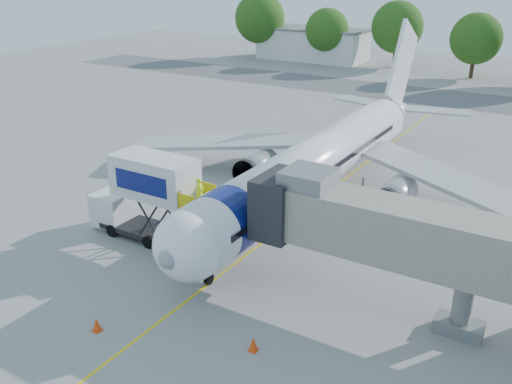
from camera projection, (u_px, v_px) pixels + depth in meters
The scene contains 14 objects.
ground at pixel (292, 220), 38.17m from camera, with size 160.00×160.00×0.00m, color gray.
guidance_line at pixel (292, 220), 38.17m from camera, with size 0.15×70.00×0.01m, color yellow.
taxiway_strip at pixel (450, 98), 71.34m from camera, with size 120.00×10.00×0.01m, color #59595B.
aircraft at pixel (320, 161), 40.31m from camera, with size 34.17×37.73×11.35m.
jet_bridge at pixel (373, 228), 27.15m from camera, with size 13.90×3.20×6.60m.
catering_hiloader at pixel (148, 198), 34.62m from camera, with size 8.50×2.44×5.50m.
ground_tug at pixel (61, 336), 25.24m from camera, with size 3.91×2.81×1.41m.
safety_cone_a at pixel (253, 344), 25.33m from camera, with size 0.44×0.44×0.69m.
safety_cone_b at pixel (97, 325), 26.68m from camera, with size 0.44×0.44×0.70m.
outbuilding_left at pixel (313, 44), 98.04m from camera, with size 18.40×8.40×5.30m.
tree_a at pixel (260, 18), 98.64m from camera, with size 8.62×8.62×10.99m.
tree_b at pixel (327, 30), 92.90m from camera, with size 7.02×7.02×8.95m.
tree_c at pixel (397, 27), 89.61m from camera, with size 8.09×8.09×10.31m.
tree_d at pixel (476, 39), 81.30m from camera, with size 7.28×7.28×9.28m.
Camera 1 is at (15.97, -30.80, 16.22)m, focal length 40.00 mm.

